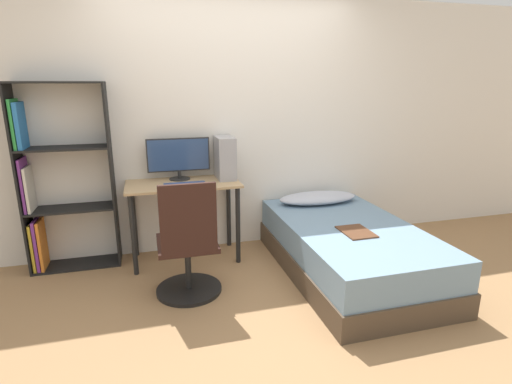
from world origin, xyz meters
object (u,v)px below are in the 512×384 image
at_px(bookshelf, 54,185).
at_px(keyboard, 185,184).
at_px(monitor, 179,157).
at_px(office_chair, 188,253).
at_px(pc_tower, 225,158).
at_px(bed, 348,249).

relative_size(bookshelf, keyboard, 4.51).
xyz_separation_m(bookshelf, monitor, (1.10, 0.03, 0.19)).
distance_m(bookshelf, office_chair, 1.42).
height_order(monitor, pc_tower, pc_tower).
xyz_separation_m(monitor, pc_tower, (0.44, -0.07, -0.02)).
relative_size(bed, monitor, 3.21).
height_order(bed, pc_tower, pc_tower).
relative_size(office_chair, keyboard, 2.60).
distance_m(bookshelf, pc_tower, 1.55).
distance_m(office_chair, monitor, 1.06).
height_order(office_chair, keyboard, office_chair).
bearing_deg(monitor, pc_tower, -9.21).
xyz_separation_m(bookshelf, bed, (2.50, -0.81, -0.57)).
relative_size(bookshelf, monitor, 2.84).
height_order(bookshelf, pc_tower, bookshelf).
bearing_deg(bed, bookshelf, 162.07).
bearing_deg(bookshelf, monitor, 1.56).
xyz_separation_m(bookshelf, keyboard, (1.13, -0.23, -0.02)).
distance_m(office_chair, keyboard, 0.73).
bearing_deg(monitor, keyboard, -85.07).
height_order(keyboard, pc_tower, pc_tower).
distance_m(bookshelf, monitor, 1.12).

